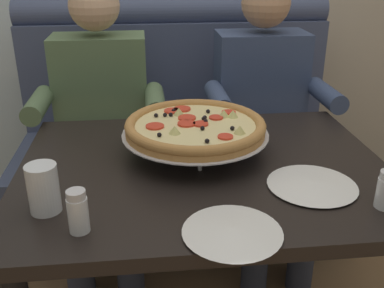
% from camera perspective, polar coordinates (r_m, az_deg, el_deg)
% --- Properties ---
extents(booth_bench, '(1.60, 0.78, 1.13)m').
position_cam_1_polar(booth_bench, '(2.33, -1.55, -0.71)').
color(booth_bench, '#424C6B').
rests_on(booth_bench, ground_plane).
extents(dining_table, '(1.12, 0.86, 0.75)m').
position_cam_1_polar(dining_table, '(1.42, 1.47, -6.28)').
color(dining_table, black).
rests_on(dining_table, ground_plane).
extents(diner_left, '(0.54, 0.64, 1.27)m').
position_cam_1_polar(diner_left, '(1.97, -11.49, 3.93)').
color(diner_left, '#2D3342').
rests_on(diner_left, ground_plane).
extents(diner_right, '(0.54, 0.64, 1.27)m').
position_cam_1_polar(diner_right, '(2.03, 9.21, 4.70)').
color(diner_right, '#2D3342').
rests_on(diner_right, ground_plane).
extents(pizza, '(0.46, 0.46, 0.12)m').
position_cam_1_polar(pizza, '(1.41, 0.43, 2.17)').
color(pizza, silver).
rests_on(pizza, dining_table).
extents(shaker_parmesan, '(0.05, 0.05, 0.11)m').
position_cam_1_polar(shaker_parmesan, '(1.08, -14.27, -8.65)').
color(shaker_parmesan, white).
rests_on(shaker_parmesan, dining_table).
extents(plate_near_left, '(0.24, 0.24, 0.02)m').
position_cam_1_polar(plate_near_left, '(1.06, 5.15, -10.84)').
color(plate_near_left, white).
rests_on(plate_near_left, dining_table).
extents(plate_near_right, '(0.25, 0.25, 0.02)m').
position_cam_1_polar(plate_near_right, '(1.29, 15.03, -4.85)').
color(plate_near_right, white).
rests_on(plate_near_right, dining_table).
extents(drinking_glass, '(0.08, 0.08, 0.13)m').
position_cam_1_polar(drinking_glass, '(1.17, -18.32, -5.71)').
color(drinking_glass, silver).
rests_on(drinking_glass, dining_table).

